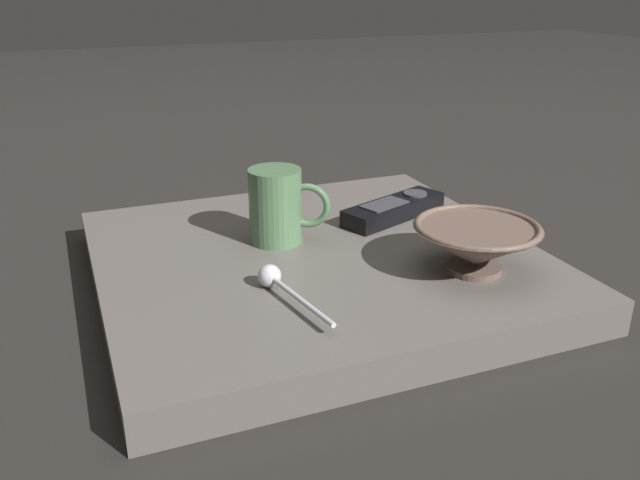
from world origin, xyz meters
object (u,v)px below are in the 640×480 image
object	(u,v)px
cereal_bowl	(476,244)
tv_remote_near	(394,209)
coffee_mug	(277,206)
teaspoon	(275,280)

from	to	relation	value
cereal_bowl	tv_remote_near	distance (m)	0.21
coffee_mug	tv_remote_near	xyz separation A→B (m)	(0.19, 0.02, -0.04)
teaspoon	cereal_bowl	bearing A→B (deg)	-8.95
teaspoon	tv_remote_near	distance (m)	0.29
teaspoon	tv_remote_near	xyz separation A→B (m)	(0.24, 0.17, -0.00)
tv_remote_near	cereal_bowl	bearing A→B (deg)	-89.34
tv_remote_near	coffee_mug	bearing A→B (deg)	-172.67
cereal_bowl	teaspoon	world-z (taller)	cereal_bowl
cereal_bowl	teaspoon	bearing A→B (deg)	171.05
cereal_bowl	coffee_mug	size ratio (longest dim) A/B	1.53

